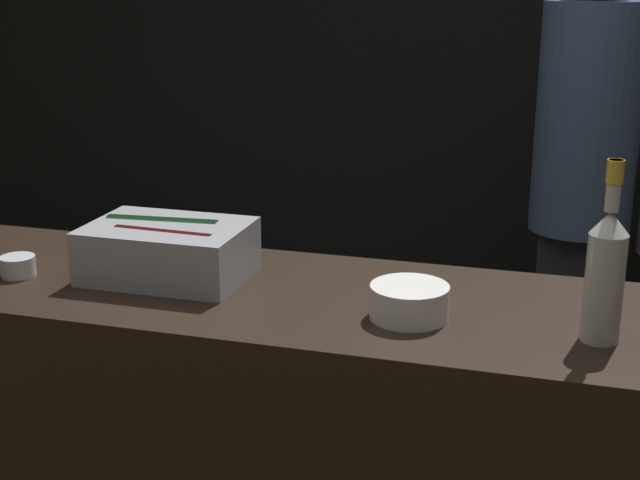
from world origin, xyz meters
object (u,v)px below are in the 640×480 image
object	(u,v)px
rose_wine_bottle	(605,270)
ice_bin_with_bottles	(167,248)
candle_votive	(18,266)
person_blond_tee	(583,177)
bowl_white	(409,301)

from	to	relation	value
rose_wine_bottle	ice_bin_with_bottles	bearing A→B (deg)	173.69
ice_bin_with_bottles	candle_votive	distance (m)	0.36
candle_votive	rose_wine_bottle	world-z (taller)	rose_wine_bottle
ice_bin_with_bottles	person_blond_tee	size ratio (longest dim) A/B	0.21
bowl_white	rose_wine_bottle	size ratio (longest dim) A/B	0.46
candle_votive	person_blond_tee	bearing A→B (deg)	46.26
ice_bin_with_bottles	bowl_white	distance (m)	0.60
ice_bin_with_bottles	person_blond_tee	bearing A→B (deg)	52.94
bowl_white	candle_votive	world-z (taller)	bowl_white
ice_bin_with_bottles	rose_wine_bottle	distance (m)	0.98
bowl_white	rose_wine_bottle	world-z (taller)	rose_wine_bottle
bowl_white	person_blond_tee	size ratio (longest dim) A/B	0.09
ice_bin_with_bottles	person_blond_tee	world-z (taller)	person_blond_tee
candle_votive	bowl_white	bearing A→B (deg)	0.03
bowl_white	rose_wine_bottle	xyz separation A→B (m)	(0.38, -0.01, 0.11)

